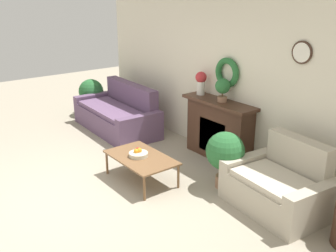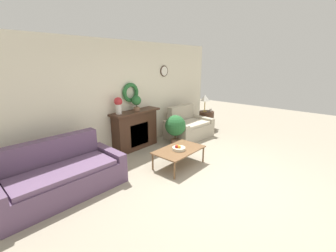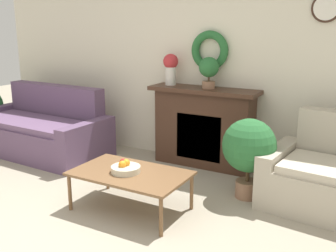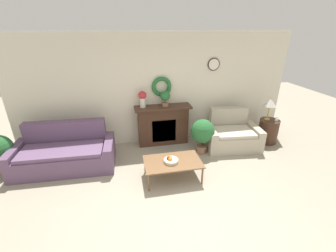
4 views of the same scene
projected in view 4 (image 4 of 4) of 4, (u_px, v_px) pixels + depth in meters
name	position (u px, v px, depth m)	size (l,w,h in m)	color
ground_plane	(186.00, 217.00, 3.58)	(16.00, 16.00, 0.00)	#9E937F
wall_back	(157.00, 90.00, 5.50)	(6.80, 0.16, 2.70)	beige
fireplace	(163.00, 125.00, 5.67)	(1.38, 0.41, 1.01)	#42281C
couch_left	(65.00, 153.00, 4.78)	(2.07, 1.02, 0.92)	#604766
loveseat_right	(231.00, 135.00, 5.62)	(1.38, 1.04, 0.91)	#B2A893
coffee_table	(173.00, 163.00, 4.37)	(1.11, 0.67, 0.39)	brown
fruit_bowl	(171.00, 160.00, 4.32)	(0.28, 0.28, 0.12)	beige
side_table_by_loveseat	(268.00, 131.00, 5.81)	(0.49, 0.49, 0.61)	#42281C
table_lamp	(270.00, 103.00, 5.53)	(0.29, 0.29, 0.55)	#B28E42
mug	(277.00, 119.00, 5.61)	(0.09, 0.09, 0.08)	silver
vase_on_mantel_left	(142.00, 98.00, 5.29)	(0.19, 0.19, 0.40)	silver
potted_plant_on_mantel	(165.00, 97.00, 5.37)	(0.24, 0.24, 0.38)	#8E664C
potted_plant_floor_by_loveseat	(202.00, 132.00, 5.21)	(0.55, 0.55, 0.84)	#8E664C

